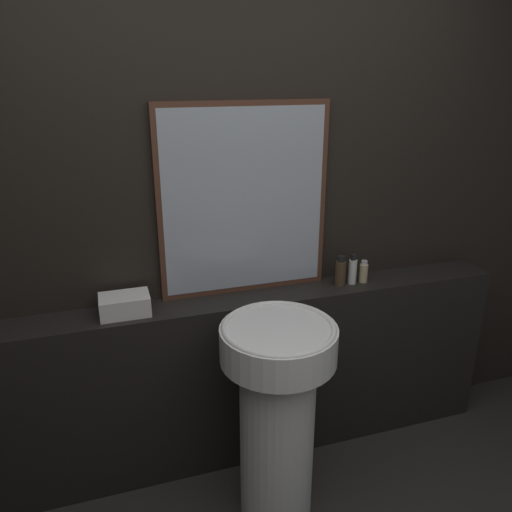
{
  "coord_description": "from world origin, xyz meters",
  "views": [
    {
      "loc": [
        -0.6,
        -0.7,
        1.92
      ],
      "look_at": [
        0.02,
        1.27,
        1.15
      ],
      "focal_mm": 35.0,
      "sensor_mm": 36.0,
      "label": 1
    }
  ],
  "objects_px": {
    "towel_stack": "(125,305)",
    "lotion_bottle": "(364,272)",
    "pedestal_sink": "(277,409)",
    "shampoo_bottle": "(340,272)",
    "mirror": "(244,201)",
    "conditioner_bottle": "(353,270)"
  },
  "relations": [
    {
      "from": "mirror",
      "to": "pedestal_sink",
      "type": "bearing_deg",
      "value": -90.81
    },
    {
      "from": "towel_stack",
      "to": "lotion_bottle",
      "type": "xyz_separation_m",
      "value": [
        1.19,
        0.0,
        0.01
      ]
    },
    {
      "from": "mirror",
      "to": "lotion_bottle",
      "type": "relative_size",
      "value": 7.75
    },
    {
      "from": "pedestal_sink",
      "to": "shampoo_bottle",
      "type": "distance_m",
      "value": 0.76
    },
    {
      "from": "towel_stack",
      "to": "conditioner_bottle",
      "type": "distance_m",
      "value": 1.13
    },
    {
      "from": "shampoo_bottle",
      "to": "lotion_bottle",
      "type": "distance_m",
      "value": 0.13
    },
    {
      "from": "pedestal_sink",
      "to": "conditioner_bottle",
      "type": "distance_m",
      "value": 0.8
    },
    {
      "from": "mirror",
      "to": "towel_stack",
      "type": "relative_size",
      "value": 4.11
    },
    {
      "from": "towel_stack",
      "to": "lotion_bottle",
      "type": "height_order",
      "value": "lotion_bottle"
    },
    {
      "from": "lotion_bottle",
      "to": "mirror",
      "type": "bearing_deg",
      "value": 171.45
    },
    {
      "from": "pedestal_sink",
      "to": "lotion_bottle",
      "type": "distance_m",
      "value": 0.84
    },
    {
      "from": "pedestal_sink",
      "to": "lotion_bottle",
      "type": "xyz_separation_m",
      "value": [
        0.61,
        0.41,
        0.4
      ]
    },
    {
      "from": "lotion_bottle",
      "to": "shampoo_bottle",
      "type": "bearing_deg",
      "value": -180.0
    },
    {
      "from": "mirror",
      "to": "towel_stack",
      "type": "distance_m",
      "value": 0.72
    },
    {
      "from": "pedestal_sink",
      "to": "lotion_bottle",
      "type": "relative_size",
      "value": 8.29
    },
    {
      "from": "towel_stack",
      "to": "shampoo_bottle",
      "type": "relative_size",
      "value": 1.41
    },
    {
      "from": "pedestal_sink",
      "to": "conditioner_bottle",
      "type": "xyz_separation_m",
      "value": [
        0.55,
        0.41,
        0.42
      ]
    },
    {
      "from": "mirror",
      "to": "conditioner_bottle",
      "type": "distance_m",
      "value": 0.67
    },
    {
      "from": "pedestal_sink",
      "to": "mirror",
      "type": "relative_size",
      "value": 1.07
    },
    {
      "from": "pedestal_sink",
      "to": "shampoo_bottle",
      "type": "xyz_separation_m",
      "value": [
        0.48,
        0.41,
        0.42
      ]
    },
    {
      "from": "mirror",
      "to": "lotion_bottle",
      "type": "xyz_separation_m",
      "value": [
        0.61,
        -0.09,
        -0.4
      ]
    },
    {
      "from": "pedestal_sink",
      "to": "towel_stack",
      "type": "xyz_separation_m",
      "value": [
        -0.58,
        0.41,
        0.39
      ]
    }
  ]
}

